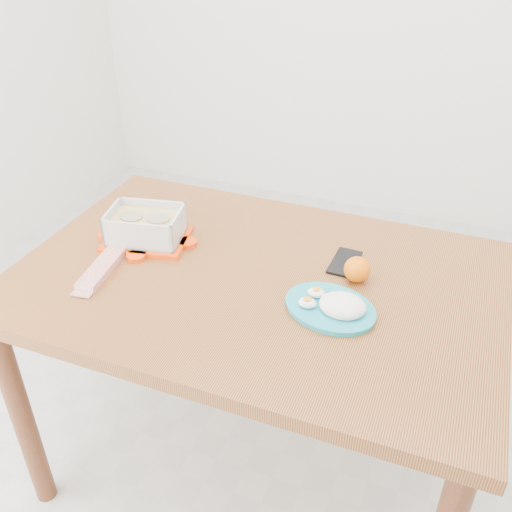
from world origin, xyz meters
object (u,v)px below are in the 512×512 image
(dining_table, at_px, (256,304))
(rice_plate, at_px, (334,305))
(smartphone, at_px, (345,262))
(food_container, at_px, (146,227))
(orange_fruit, at_px, (357,270))

(dining_table, xyz_separation_m, rice_plate, (0.23, -0.08, 0.11))
(smartphone, bearing_deg, food_container, -168.48)
(dining_table, xyz_separation_m, food_container, (-0.35, 0.05, 0.14))
(dining_table, relative_size, orange_fruit, 18.58)
(food_container, distance_m, rice_plate, 0.59)
(orange_fruit, xyz_separation_m, smartphone, (-0.05, 0.07, -0.03))
(orange_fruit, relative_size, rice_plate, 0.24)
(food_container, distance_m, orange_fruit, 0.60)
(rice_plate, bearing_deg, smartphone, 112.70)
(orange_fruit, height_order, smartphone, orange_fruit)
(rice_plate, distance_m, smartphone, 0.22)
(rice_plate, height_order, smartphone, rice_plate)
(dining_table, distance_m, orange_fruit, 0.29)
(orange_fruit, bearing_deg, smartphone, 124.50)
(orange_fruit, distance_m, smartphone, 0.09)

